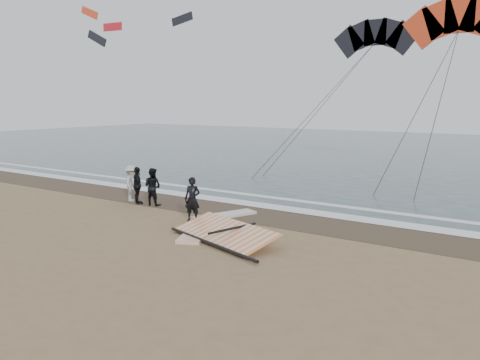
# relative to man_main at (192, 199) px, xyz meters

# --- Properties ---
(ground) EXTENTS (120.00, 120.00, 0.00)m
(ground) POSITION_rel_man_main_xyz_m (1.22, -2.25, -0.83)
(ground) COLOR #8C704C
(ground) RESTS_ON ground
(sea) EXTENTS (120.00, 54.00, 0.02)m
(sea) POSITION_rel_man_main_xyz_m (1.22, 30.75, -0.82)
(sea) COLOR #233838
(sea) RESTS_ON ground
(wet_sand) EXTENTS (120.00, 2.80, 0.01)m
(wet_sand) POSITION_rel_man_main_xyz_m (1.22, 2.25, -0.83)
(wet_sand) COLOR #4C3D2B
(wet_sand) RESTS_ON ground
(foam_near) EXTENTS (120.00, 0.90, 0.01)m
(foam_near) POSITION_rel_man_main_xyz_m (1.22, 3.65, -0.80)
(foam_near) COLOR white
(foam_near) RESTS_ON sea
(foam_far) EXTENTS (120.00, 0.45, 0.01)m
(foam_far) POSITION_rel_man_main_xyz_m (1.22, 5.35, -0.80)
(foam_far) COLOR white
(foam_far) RESTS_ON sea
(man_main) EXTENTS (0.69, 0.55, 1.66)m
(man_main) POSITION_rel_man_main_xyz_m (0.00, 0.00, 0.00)
(man_main) COLOR black
(man_main) RESTS_ON ground
(board_white) EXTENTS (1.79, 2.84, 0.11)m
(board_white) POSITION_rel_man_main_xyz_m (1.17, -1.14, -0.78)
(board_white) COLOR silver
(board_white) RESTS_ON ground
(board_cream) EXTENTS (1.68, 2.65, 0.11)m
(board_cream) POSITION_rel_man_main_xyz_m (0.61, 1.18, -0.78)
(board_cream) COLOR beige
(board_cream) RESTS_ON ground
(trio_cluster) EXTENTS (2.38, 1.33, 1.64)m
(trio_cluster) POSITION_rel_man_main_xyz_m (-3.92, 1.18, -0.02)
(trio_cluster) COLOR black
(trio_cluster) RESTS_ON ground
(sail_rig) EXTENTS (4.22, 2.75, 0.50)m
(sail_rig) POSITION_rel_man_main_xyz_m (2.38, -1.24, -0.64)
(sail_rig) COLOR black
(sail_rig) RESTS_ON ground
(kite_red) EXTENTS (7.09, 4.60, 12.36)m
(kite_red) POSITION_rel_man_main_xyz_m (5.96, 17.21, 7.96)
(kite_red) COLOR red
(kite_red) RESTS_ON ground
(kite_dark) EXTENTS (7.68, 7.59, 17.54)m
(kite_dark) POSITION_rel_man_main_xyz_m (-1.24, 24.40, 8.36)
(kite_dark) COLOR black
(kite_dark) RESTS_ON ground
(distant_kites) EXTENTS (16.54, 6.12, 5.98)m
(distant_kites) POSITION_rel_man_main_xyz_m (-32.39, 26.75, 12.62)
(distant_kites) COLOR black
(distant_kites) RESTS_ON ground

